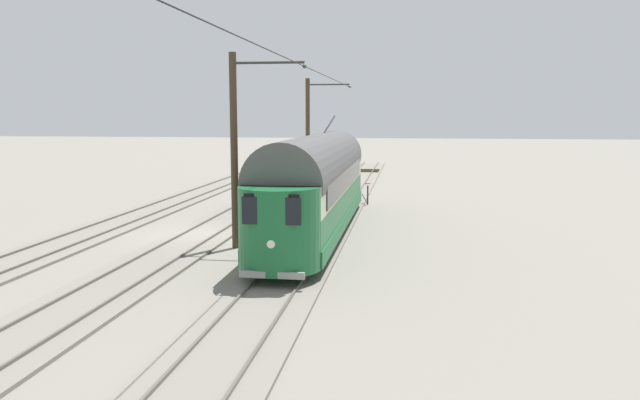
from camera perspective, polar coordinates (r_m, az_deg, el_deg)
ground_plane at (r=27.34m, az=-10.65°, el=-3.19°), size 220.00×220.00×0.00m
track_streetcar_siding at (r=26.50m, az=-0.48°, el=-3.28°), size 2.80×80.00×0.18m
track_adjacent_siding at (r=27.62m, az=-10.45°, el=-2.96°), size 2.80×80.00×0.18m
track_third_siding at (r=29.50m, az=-19.39°, el=-2.59°), size 2.80×80.00×0.18m
vintage_streetcar at (r=26.77m, az=-0.29°, el=1.62°), size 2.65×18.15×4.91m
catenary_pole_foreground at (r=41.35m, az=-1.01°, el=6.07°), size 2.95×0.28×7.45m
catenary_pole_mid_near at (r=24.14m, az=-7.63°, el=4.75°), size 2.95×0.28×7.45m
overhead_wire_run at (r=15.79m, az=-6.52°, el=14.11°), size 2.74×56.80×0.18m
switch_stand at (r=35.97m, az=4.34°, el=0.68°), size 0.50×0.30×1.24m
track_end_bumper at (r=37.45m, az=-5.43°, el=0.49°), size 1.80×0.60×0.80m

